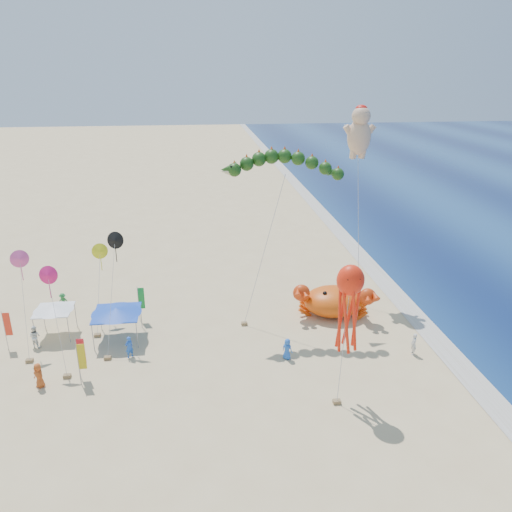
{
  "coord_description": "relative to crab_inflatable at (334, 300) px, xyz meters",
  "views": [
    {
      "loc": [
        -6.36,
        -33.82,
        20.16
      ],
      "look_at": [
        -2.0,
        2.0,
        6.5
      ],
      "focal_mm": 35.0,
      "sensor_mm": 36.0,
      "label": 1
    }
  ],
  "objects": [
    {
      "name": "ground",
      "position": [
        -5.0,
        -3.95,
        -1.34
      ],
      "size": [
        320.0,
        320.0,
        0.0
      ],
      "primitive_type": "plane",
      "color": "#D1B784",
      "rests_on": "ground"
    },
    {
      "name": "foam_strip",
      "position": [
        7.0,
        -3.95,
        -1.33
      ],
      "size": [
        320.0,
        320.0,
        0.0
      ],
      "primitive_type": "plane",
      "color": "silver",
      "rests_on": "ground"
    },
    {
      "name": "crab_inflatable",
      "position": [
        0.0,
        0.0,
        0.0
      ],
      "size": [
        6.94,
        5.41,
        3.04
      ],
      "color": "#D94C0B",
      "rests_on": "ground"
    },
    {
      "name": "dragon_kite",
      "position": [
        -4.63,
        -0.11,
        11.55
      ],
      "size": [
        9.66,
        2.05,
        13.96
      ],
      "color": "#183C10",
      "rests_on": "ground"
    },
    {
      "name": "cherub_kite",
      "position": [
        2.94,
        5.14,
        13.67
      ],
      "size": [
        2.09,
        4.89,
        17.2
      ],
      "color": "#E0B089",
      "rests_on": "ground"
    },
    {
      "name": "octopus_kite",
      "position": [
        -2.44,
        -11.28,
        5.48
      ],
      "size": [
        1.69,
        1.72,
        9.22
      ],
      "color": "#FB270D",
      "rests_on": "ground"
    },
    {
      "name": "canopy_blue",
      "position": [
        -17.96,
        -1.95,
        1.1
      ],
      "size": [
        3.85,
        3.85,
        2.71
      ],
      "color": "gray",
      "rests_on": "ground"
    },
    {
      "name": "canopy_white",
      "position": [
        -22.97,
        -0.82,
        1.1
      ],
      "size": [
        3.06,
        3.06,
        2.71
      ],
      "color": "gray",
      "rests_on": "ground"
    },
    {
      "name": "feather_flags",
      "position": [
        -20.38,
        -4.17,
        0.67
      ],
      "size": [
        10.15,
        8.73,
        3.2
      ],
      "color": "gray",
      "rests_on": "ground"
    },
    {
      "name": "beachgoers",
      "position": [
        -17.33,
        -3.42,
        -0.49
      ],
      "size": [
        29.14,
        12.49,
        1.8
      ],
      "color": "white",
      "rests_on": "ground"
    },
    {
      "name": "small_kites",
      "position": [
        -20.74,
        -1.95,
        4.96
      ],
      "size": [
        8.22,
        10.43,
        8.83
      ],
      "color": "#DD1869",
      "rests_on": "ground"
    }
  ]
}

